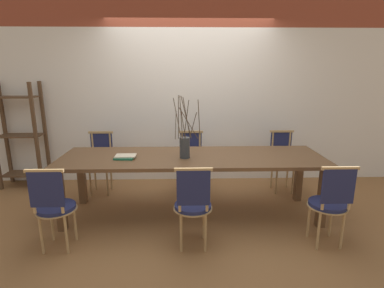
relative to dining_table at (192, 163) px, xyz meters
The scene contains 12 objects.
ground_plane 0.67m from the dining_table, ahead, with size 16.00×16.00×0.00m, color olive.
wall_rear 1.57m from the dining_table, 90.00° to the left, with size 12.00×0.06×3.20m.
dining_table is the anchor object (origin of this frame).
chair_near_leftend 1.57m from the dining_table, 151.39° to the right, with size 0.39×0.39×0.89m.
chair_near_left 0.77m from the dining_table, 90.80° to the right, with size 0.39×0.39×0.89m.
chair_near_center 1.56m from the dining_table, 28.76° to the right, with size 0.39×0.39×0.89m.
chair_far_leftend 1.52m from the dining_table, 150.42° to the left, with size 0.39×0.39×0.89m.
chair_far_left 0.77m from the dining_table, 89.26° to the left, with size 0.39×0.39×0.89m.
chair_far_center 1.56m from the dining_table, 28.72° to the left, with size 0.39×0.39×0.89m.
vase_centerpiece 0.26m from the dining_table, 141.58° to the right, with size 0.32×0.34×0.73m.
book_stack 0.80m from the dining_table, behind, with size 0.25×0.19×0.04m.
shelving_rack 2.76m from the dining_table, 158.33° to the left, with size 0.66×0.35×1.60m.
Camera 1 is at (-0.10, -3.46, 1.77)m, focal length 28.00 mm.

